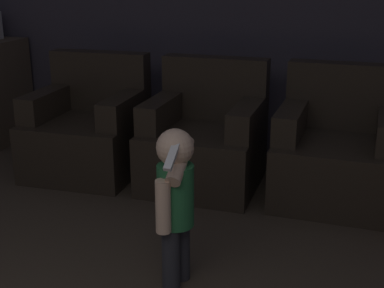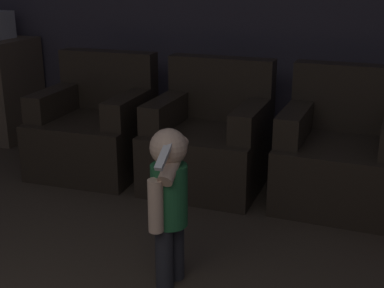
{
  "view_description": "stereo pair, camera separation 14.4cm",
  "coord_description": "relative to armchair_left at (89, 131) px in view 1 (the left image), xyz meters",
  "views": [
    {
      "loc": [
        0.81,
        0.1,
        1.52
      ],
      "look_at": [
        -0.03,
        2.97,
        0.53
      ],
      "focal_mm": 50.0,
      "sensor_mm": 36.0,
      "label": 1
    },
    {
      "loc": [
        0.95,
        0.14,
        1.52
      ],
      "look_at": [
        -0.03,
        2.97,
        0.53
      ],
      "focal_mm": 50.0,
      "sensor_mm": 36.0,
      "label": 2
    }
  ],
  "objects": [
    {
      "name": "armchair_right",
      "position": [
        1.86,
        -0.0,
        0.0
      ],
      "size": [
        0.82,
        0.82,
        0.89
      ],
      "rotation": [
        0.0,
        0.0,
        -0.05
      ],
      "color": "black",
      "rests_on": "ground_plane"
    },
    {
      "name": "armchair_middle",
      "position": [
        0.93,
        -0.0,
        0.0
      ],
      "size": [
        0.81,
        0.81,
        0.89
      ],
      "rotation": [
        0.0,
        0.0,
        -0.03
      ],
      "color": "black",
      "rests_on": "ground_plane"
    },
    {
      "name": "armchair_left",
      "position": [
        0.0,
        0.0,
        0.0
      ],
      "size": [
        0.8,
        0.8,
        0.89
      ],
      "rotation": [
        0.0,
        0.0,
        0.01
      ],
      "color": "black",
      "rests_on": "ground_plane"
    },
    {
      "name": "person_toddler",
      "position": [
        1.13,
        -1.33,
        0.16
      ],
      "size": [
        0.18,
        0.32,
        0.81
      ],
      "rotation": [
        0.0,
        0.0,
        -1.8
      ],
      "color": "#28282D",
      "rests_on": "ground_plane"
    }
  ]
}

